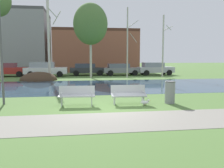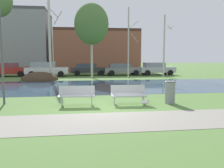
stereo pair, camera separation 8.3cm
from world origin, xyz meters
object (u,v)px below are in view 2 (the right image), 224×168
Objects in this scene: bench_left at (77,95)px; streetlamp at (0,28)px; parked_hatch_third_dark at (88,69)px; seagull at (145,102)px; parked_suv_fifth_silver at (156,68)px; trash_bin at (170,92)px; parked_wagon_fourth_grey at (122,69)px; bench_right at (129,94)px; parked_sedan_second_white at (46,69)px; parked_van_nearest_red at (8,69)px.

bench_left is 0.32× the size of streetlamp.
parked_hatch_third_dark is at bearing 86.17° from bench_left.
seagull is 0.11× the size of parked_hatch_third_dark.
parked_suv_fifth_silver reaches higher than parked_hatch_third_dark.
trash_bin is 2.25× the size of seagull.
parked_hatch_third_dark is at bearing 175.24° from parked_suv_fifth_silver.
streetlamp is 1.23× the size of parked_suv_fifth_silver.
parked_wagon_fourth_grey is (5.07, 16.92, 0.26)m from bench_left.
bench_right is at bearing -99.15° from parked_wagon_fourth_grey.
parked_sedan_second_white is 4.72m from parked_hatch_third_dark.
bench_left is 17.40m from parked_hatch_third_dark.
parked_wagon_fourth_grey reaches higher than bench_left.
parked_suv_fifth_silver reaches higher than seagull.
bench_left is 18.46m from parked_van_nearest_red.
seagull is at bearing -26.08° from bench_right.
bench_left is 4.29m from trash_bin.
parked_wagon_fourth_grey reaches higher than trash_bin.
trash_bin reaches higher than seagull.
parked_sedan_second_white reaches higher than bench_right.
streetlamp reaches higher than trash_bin.
parked_suv_fifth_silver is (6.12, 17.04, 0.65)m from seagull.
parked_hatch_third_dark is at bearing 12.20° from parked_sedan_second_white.
bench_left is 4.53m from streetlamp.
bench_left is at bearing -106.67° from parked_wagon_fourth_grey.
parked_sedan_second_white is at bearing 111.22° from seagull.
parked_hatch_third_dark reaches higher than parked_wagon_fourth_grey.
parked_van_nearest_red is 8.75m from parked_hatch_third_dark.
seagull is 0.11× the size of parked_suv_fifth_silver.
trash_bin is at bearing -2.58° from bench_right.
trash_bin is 0.24× the size of parked_wagon_fourth_grey.
parked_van_nearest_red is 0.99× the size of parked_wagon_fourth_grey.
parked_wagon_fourth_grey is (12.63, 0.08, -0.05)m from parked_van_nearest_red.
bench_right is at bearing -8.01° from streetlamp.
trash_bin is 0.25× the size of parked_van_nearest_red.
parked_suv_fifth_silver is at bearing 70.24° from seagull.
parked_sedan_second_white is (-6.49, 16.70, 0.69)m from seagull.
parked_suv_fifth_silver is (9.15, 16.70, 0.31)m from bench_left.
streetlamp is at bearing -128.10° from parked_suv_fifth_silver.
trash_bin is at bearing -1.17° from bench_left.
bench_left is 0.40× the size of parked_hatch_third_dark.
parked_suv_fifth_silver is (6.81, 16.70, 0.31)m from bench_right.
seagull is (-1.25, -0.25, -0.41)m from trash_bin.
parked_suv_fifth_silver is at bearing 1.51° from parked_sedan_second_white.
parked_sedan_second_white is (-7.74, 16.45, 0.28)m from trash_bin.
parked_van_nearest_red is (-11.86, 16.93, 0.24)m from trash_bin.
seagull is 17.39m from parked_wagon_fourth_grey.
bench_left is 2.34m from bench_right.
bench_right is 1.95m from trash_bin.
trash_bin is 17.48m from parked_suv_fifth_silver.
trash_bin is 17.03m from parked_wagon_fourth_grey.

